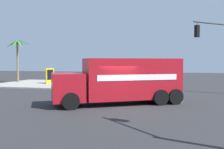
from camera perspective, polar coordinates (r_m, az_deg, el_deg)
name	(u,v)px	position (r m, az deg, el deg)	size (l,w,h in m)	color
ground_plane	(118,105)	(15.80, 1.42, -7.12)	(100.00, 100.00, 0.00)	#2B2B2D
sidewalk_corner_far	(43,84)	(31.61, -15.61, -2.04)	(10.11, 10.11, 0.14)	#9E998E
delivery_truck	(122,80)	(16.28, 2.32, -1.34)	(6.33, 8.42, 2.97)	#AD141E
traffic_light_secondary	(217,47)	(22.59, 23.06, 5.91)	(2.77, 3.10, 6.14)	#38383D
pickup_black	(101,79)	(28.52, -2.60, -1.14)	(2.50, 5.31, 1.38)	black
vending_machine_red	(50,76)	(30.75, -14.12, -0.29)	(1.13, 1.17, 1.85)	yellow
palm_tree_far	(18,53)	(34.44, -20.89, 4.55)	(2.73, 2.72, 5.50)	#7A6647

